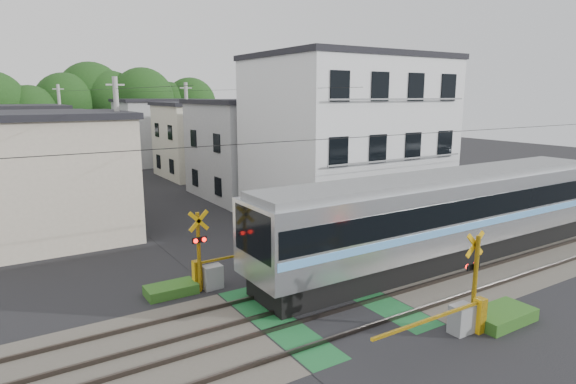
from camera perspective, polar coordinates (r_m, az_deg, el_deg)
ground at (r=16.82m, az=4.27°, el=-13.59°), size 120.00×120.00×0.00m
track_bed at (r=16.80m, az=4.28°, el=-13.47°), size 120.00×120.00×0.14m
commuter_train at (r=21.72m, az=17.90°, el=-2.62°), size 18.54×2.92×3.85m
crossing_signal_near at (r=15.85m, az=20.29°, el=-13.11°), size 4.74×0.65×3.09m
crossing_signal_far at (r=18.31m, az=-9.28°, el=-9.15°), size 4.74×0.65×3.09m
apartment_block at (r=28.06m, az=6.93°, el=6.35°), size 10.20×8.36×9.30m
houses_row at (r=39.46m, az=-18.33°, el=5.25°), size 22.07×31.35×6.80m
tree_hill at (r=61.27m, az=-23.29°, el=8.67°), size 40.00×12.12×10.98m
catenary at (r=19.75m, az=18.54°, el=0.90°), size 60.00×5.04×7.00m
utility_poles at (r=36.26m, az=-19.29°, el=6.02°), size 7.90×42.00×8.00m
pedestrian at (r=45.58m, az=-20.81°, el=2.78°), size 0.64×0.46×1.65m
weed_patches at (r=17.70m, az=9.15°, el=-11.74°), size 10.25×8.80×0.40m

